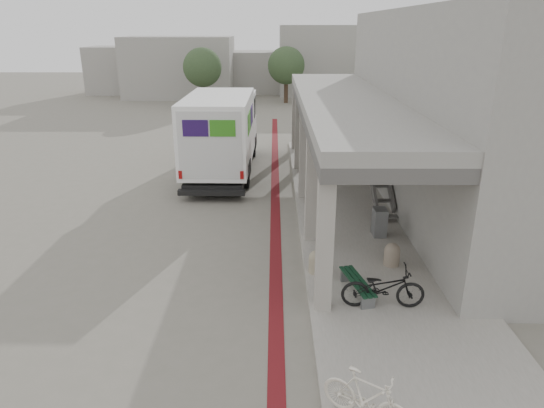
{
  "coord_description": "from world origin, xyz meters",
  "views": [
    {
      "loc": [
        0.95,
        -13.5,
        6.42
      ],
      "look_at": [
        0.89,
        -0.42,
        1.6
      ],
      "focal_mm": 32.0,
      "sensor_mm": 36.0,
      "label": 1
    }
  ],
  "objects_px": {
    "bicycle_cream": "(367,398)",
    "fedex_truck": "(222,131)",
    "bicycle_black": "(383,287)",
    "bench": "(357,284)",
    "utility_cabinet": "(379,222)"
  },
  "relations": [
    {
      "from": "fedex_truck",
      "to": "bicycle_black",
      "type": "distance_m",
      "value": 12.77
    },
    {
      "from": "utility_cabinet",
      "to": "bicycle_cream",
      "type": "relative_size",
      "value": 0.55
    },
    {
      "from": "fedex_truck",
      "to": "bicycle_cream",
      "type": "relative_size",
      "value": 5.31
    },
    {
      "from": "bench",
      "to": "bicycle_cream",
      "type": "xyz_separation_m",
      "value": [
        -0.52,
        -4.14,
        0.21
      ]
    },
    {
      "from": "utility_cabinet",
      "to": "bicycle_black",
      "type": "xyz_separation_m",
      "value": [
        -0.78,
        -4.21,
        0.07
      ]
    },
    {
      "from": "fedex_truck",
      "to": "utility_cabinet",
      "type": "relative_size",
      "value": 9.63
    },
    {
      "from": "bicycle_black",
      "to": "bicycle_cream",
      "type": "bearing_deg",
      "value": 165.63
    },
    {
      "from": "fedex_truck",
      "to": "bicycle_black",
      "type": "height_order",
      "value": "fedex_truck"
    },
    {
      "from": "bicycle_cream",
      "to": "fedex_truck",
      "type": "bearing_deg",
      "value": 49.17
    },
    {
      "from": "fedex_truck",
      "to": "utility_cabinet",
      "type": "bearing_deg",
      "value": -51.92
    },
    {
      "from": "bicycle_black",
      "to": "bicycle_cream",
      "type": "distance_m",
      "value": 3.72
    },
    {
      "from": "bicycle_black",
      "to": "utility_cabinet",
      "type": "bearing_deg",
      "value": -8.9
    },
    {
      "from": "fedex_truck",
      "to": "bicycle_black",
      "type": "bearing_deg",
      "value": -66.37
    },
    {
      "from": "bench",
      "to": "bicycle_black",
      "type": "bearing_deg",
      "value": -61.92
    },
    {
      "from": "bicycle_black",
      "to": "bench",
      "type": "bearing_deg",
      "value": 42.95
    }
  ]
}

